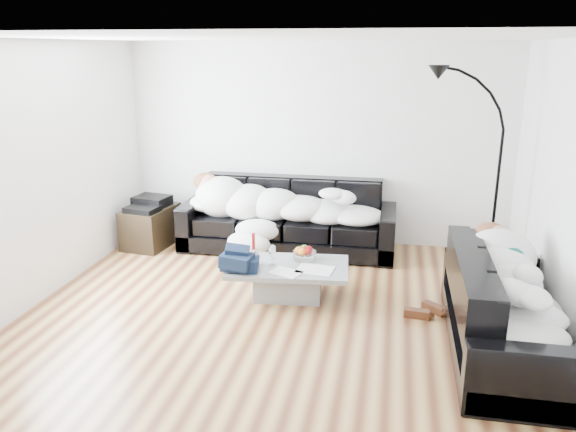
% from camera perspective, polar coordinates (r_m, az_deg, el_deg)
% --- Properties ---
extents(ground, '(5.00, 5.00, 0.00)m').
position_cam_1_polar(ground, '(5.67, -0.58, -9.62)').
color(ground, brown).
rests_on(ground, ground).
extents(wall_back, '(5.00, 0.02, 2.60)m').
position_cam_1_polar(wall_back, '(7.40, 2.89, 7.26)').
color(wall_back, silver).
rests_on(wall_back, ground).
extents(wall_left, '(0.02, 4.50, 2.60)m').
position_cam_1_polar(wall_left, '(6.21, -23.91, 4.01)').
color(wall_left, silver).
rests_on(wall_left, ground).
extents(wall_right, '(0.02, 4.50, 2.60)m').
position_cam_1_polar(wall_right, '(5.33, 26.74, 1.74)').
color(wall_right, silver).
rests_on(wall_right, ground).
extents(ceiling, '(5.00, 5.00, 0.00)m').
position_cam_1_polar(ceiling, '(5.08, -0.67, 17.69)').
color(ceiling, white).
rests_on(ceiling, ground).
extents(sofa_back, '(2.72, 0.94, 0.89)m').
position_cam_1_polar(sofa_back, '(7.19, -0.02, -0.01)').
color(sofa_back, black).
rests_on(sofa_back, ground).
extents(sofa_right, '(0.89, 2.08, 0.84)m').
position_cam_1_polar(sofa_right, '(5.15, 21.36, -8.49)').
color(sofa_right, black).
rests_on(sofa_right, ground).
extents(sleeper_back, '(2.30, 0.80, 0.46)m').
position_cam_1_polar(sleeper_back, '(7.08, -0.10, 1.47)').
color(sleeper_back, white).
rests_on(sleeper_back, sofa_back).
extents(sleeper_right, '(0.75, 1.78, 0.44)m').
position_cam_1_polar(sleeper_right, '(5.07, 21.62, -6.26)').
color(sleeper_right, white).
rests_on(sleeper_right, sofa_right).
extents(teal_cushion, '(0.42, 0.38, 0.20)m').
position_cam_1_polar(teal_cushion, '(5.62, 19.99, -2.94)').
color(teal_cushion, '#0C574B').
rests_on(teal_cushion, sofa_right).
extents(coffee_table, '(1.30, 0.83, 0.36)m').
position_cam_1_polar(coffee_table, '(5.89, 0.01, -6.63)').
color(coffee_table, '#939699').
rests_on(coffee_table, ground).
extents(fruit_bowl, '(0.30, 0.30, 0.15)m').
position_cam_1_polar(fruit_bowl, '(5.94, 1.70, -3.76)').
color(fruit_bowl, white).
rests_on(fruit_bowl, coffee_table).
extents(wine_glass_a, '(0.07, 0.07, 0.16)m').
position_cam_1_polar(wine_glass_a, '(5.96, -1.56, -3.68)').
color(wine_glass_a, white).
rests_on(wine_glass_a, coffee_table).
extents(wine_glass_b, '(0.08, 0.08, 0.15)m').
position_cam_1_polar(wine_glass_b, '(5.85, -3.33, -4.11)').
color(wine_glass_b, white).
rests_on(wine_glass_b, coffee_table).
extents(wine_glass_c, '(0.08, 0.08, 0.19)m').
position_cam_1_polar(wine_glass_c, '(5.78, -1.64, -4.13)').
color(wine_glass_c, white).
rests_on(wine_glass_c, coffee_table).
extents(candle_left, '(0.05, 0.05, 0.25)m').
position_cam_1_polar(candle_left, '(6.05, -3.60, -2.90)').
color(candle_left, maroon).
rests_on(candle_left, coffee_table).
extents(candle_right, '(0.05, 0.05, 0.22)m').
position_cam_1_polar(candle_right, '(6.12, -3.45, -2.78)').
color(candle_right, maroon).
rests_on(candle_right, coffee_table).
extents(newspaper_a, '(0.40, 0.32, 0.01)m').
position_cam_1_polar(newspaper_a, '(5.70, 2.76, -5.42)').
color(newspaper_a, silver).
rests_on(newspaper_a, coffee_table).
extents(newspaper_b, '(0.36, 0.32, 0.01)m').
position_cam_1_polar(newspaper_b, '(5.63, -0.21, -5.71)').
color(newspaper_b, silver).
rests_on(newspaper_b, coffee_table).
extents(navy_jacket, '(0.42, 0.36, 0.20)m').
position_cam_1_polar(navy_jacket, '(5.65, -5.18, -3.80)').
color(navy_jacket, black).
rests_on(navy_jacket, coffee_table).
extents(shoes, '(0.48, 0.41, 0.09)m').
position_cam_1_polar(shoes, '(5.73, 13.73, -9.32)').
color(shoes, '#472311').
rests_on(shoes, ground).
extents(av_cabinet, '(0.61, 0.81, 0.51)m').
position_cam_1_polar(av_cabinet, '(7.60, -13.79, -1.04)').
color(av_cabinet, black).
rests_on(av_cabinet, ground).
extents(stereo, '(0.49, 0.41, 0.13)m').
position_cam_1_polar(stereo, '(7.52, -13.96, 1.30)').
color(stereo, black).
rests_on(stereo, av_cabinet).
extents(floor_lamp, '(0.81, 0.58, 2.06)m').
position_cam_1_polar(floor_lamp, '(6.53, 20.44, 2.53)').
color(floor_lamp, black).
rests_on(floor_lamp, ground).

